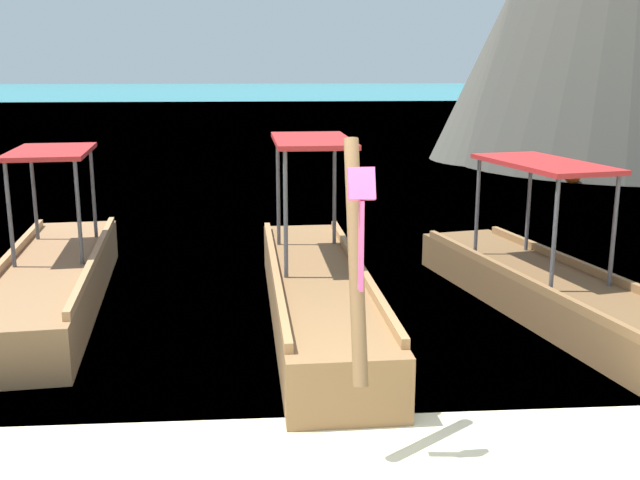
# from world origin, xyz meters

# --- Properties ---
(sea_water) EXTENTS (120.00, 120.00, 0.00)m
(sea_water) POSITION_xyz_m (0.00, 61.35, 0.00)
(sea_water) COLOR teal
(sea_water) RESTS_ON ground
(longtail_boat_yellow_ribbon) EXTENTS (1.67, 5.78, 2.87)m
(longtail_boat_yellow_ribbon) POSITION_xyz_m (-3.33, 4.64, 0.37)
(longtail_boat_yellow_ribbon) COLOR olive
(longtail_boat_yellow_ribbon) RESTS_ON ground
(longtail_boat_pink_ribbon) EXTENTS (1.28, 6.04, 2.48)m
(longtail_boat_pink_ribbon) POSITION_xyz_m (0.01, 3.83, 0.38)
(longtail_boat_pink_ribbon) COLOR brown
(longtail_boat_pink_ribbon) RESTS_ON ground
(longtail_boat_blue_ribbon) EXTENTS (2.40, 6.56, 2.70)m
(longtail_boat_blue_ribbon) POSITION_xyz_m (3.02, 3.54, 0.32)
(longtail_boat_blue_ribbon) COLOR brown
(longtail_boat_blue_ribbon) RESTS_ON ground
(mooring_buoy_near) EXTENTS (0.40, 0.40, 0.40)m
(mooring_buoy_near) POSITION_xyz_m (7.38, 14.04, 0.21)
(mooring_buoy_near) COLOR #EA5119
(mooring_buoy_near) RESTS_ON sea_water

